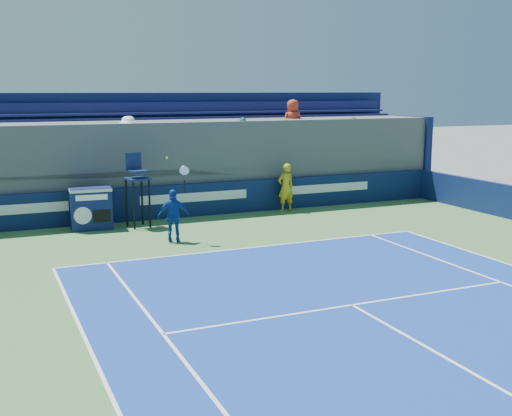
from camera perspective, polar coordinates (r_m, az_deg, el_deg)
name	(u,v)px	position (r m, az deg, el deg)	size (l,w,h in m)	color
ball_person	(286,187)	(24.03, 2.66, 1.84)	(0.66, 0.43, 1.80)	gold
back_hoarding	(194,200)	(23.22, -5.53, 0.72)	(20.40, 0.21, 1.20)	#0B1740
match_clock	(91,207)	(21.56, -14.46, 0.07)	(1.36, 0.80, 1.40)	#0F184C
umpire_chair	(137,182)	(21.50, -10.54, 2.31)	(0.83, 0.83, 2.48)	black
tennis_player	(174,216)	(19.29, -7.31, -0.67)	(1.00, 0.66, 2.57)	#123896
stadium_seating	(177,160)	(24.98, -7.04, 4.24)	(21.00, 4.05, 4.40)	#4A4A4E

